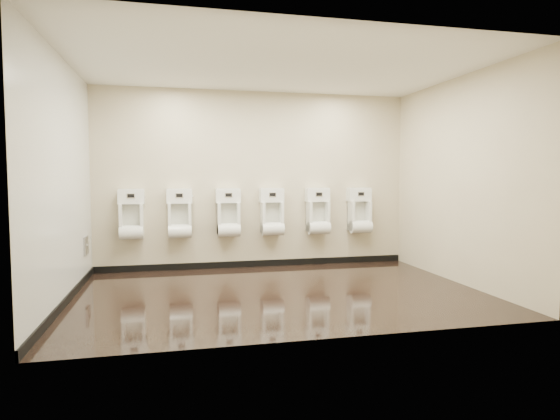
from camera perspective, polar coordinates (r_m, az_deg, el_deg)
The scene contains 16 objects.
ground at distance 5.96m, azimuth -0.01°, elevation -9.98°, with size 5.00×3.50×0.00m, color black.
ceiling at distance 5.94m, azimuth -0.01°, elevation 17.22°, with size 5.00×3.50×0.00m, color white.
back_wall at distance 7.50m, azimuth -2.96°, elevation 3.68°, with size 5.00×0.02×2.80m, color beige.
front_wall at distance 4.10m, azimuth 5.40°, elevation 3.41°, with size 5.00×0.02×2.80m, color beige.
left_wall at distance 5.78m, azimuth -25.03°, elevation 3.22°, with size 0.02×3.50×2.80m, color beige.
right_wall at distance 6.79m, azimuth 21.08°, elevation 3.39°, with size 0.02×3.50×2.80m, color beige.
tile_overlay_left at distance 5.77m, azimuth -24.98°, elevation 3.22°, with size 0.01×3.50×2.80m, color silver.
skirting_back at distance 7.62m, azimuth -2.91°, elevation -6.52°, with size 5.00×0.02×0.10m, color black.
skirting_left at distance 5.94m, azimuth -24.52°, elevation -9.91°, with size 0.02×3.50×0.10m, color black.
access_panel at distance 7.01m, azimuth -22.58°, elevation -4.02°, with size 0.04×0.25×0.25m.
urinal_0 at distance 7.32m, azimuth -17.63°, elevation -0.94°, with size 0.39×0.30×0.73m.
urinal_1 at distance 7.29m, azimuth -12.14°, elevation -0.86°, with size 0.39×0.30×0.73m.
urinal_2 at distance 7.33m, azimuth -6.31°, elevation -0.76°, with size 0.39×0.30×0.73m.
urinal_3 at distance 7.44m, azimuth -0.99°, elevation -0.67°, with size 0.39×0.30×0.73m.
urinal_4 at distance 7.64m, azimuth 4.65°, elevation -0.56°, with size 0.39×0.30×0.73m.
urinal_5 at distance 7.88m, azimuth 9.67°, elevation -0.47°, with size 0.39×0.30×0.73m.
Camera 1 is at (-1.27, -5.64, 1.44)m, focal length 30.00 mm.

